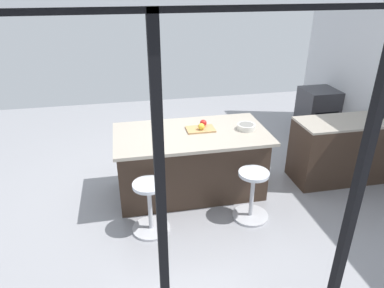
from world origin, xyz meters
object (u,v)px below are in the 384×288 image
at_px(apple_yellow, 201,127).
at_px(cutting_board, 200,129).
at_px(oven_range, 317,113).
at_px(stool_by_window, 252,196).
at_px(stool_middle, 150,208).
at_px(apple_red, 203,123).
at_px(kitchen_island, 191,162).
at_px(fruit_bowl, 246,127).

bearing_deg(apple_yellow, cutting_board, -85.75).
relative_size(oven_range, apple_yellow, 10.47).
distance_m(oven_range, cutting_board, 2.92).
height_order(stool_by_window, apple_yellow, apple_yellow).
height_order(stool_middle, apple_red, apple_red).
relative_size(stool_by_window, apple_red, 7.19).
bearing_deg(kitchen_island, fruit_bowl, 173.08).
xyz_separation_m(stool_by_window, apple_red, (0.43, -0.79, 0.67)).
relative_size(kitchen_island, apple_yellow, 23.32).
distance_m(stool_middle, apple_red, 1.30).
distance_m(oven_range, stool_middle, 3.89).
distance_m(stool_by_window, fruit_bowl, 0.90).
bearing_deg(fruit_bowl, stool_middle, 25.01).
xyz_separation_m(oven_range, apple_red, (2.46, 1.34, 0.53)).
relative_size(apple_yellow, apple_red, 0.94).
bearing_deg(cutting_board, stool_by_window, 123.56).
relative_size(oven_range, stool_by_window, 1.37).
bearing_deg(oven_range, stool_middle, 33.16).
xyz_separation_m(apple_red, fruit_bowl, (-0.53, 0.17, -0.02)).
bearing_deg(cutting_board, fruit_bowl, 170.07).
xyz_separation_m(stool_by_window, stool_middle, (1.22, 0.00, 0.00)).
distance_m(kitchen_island, apple_yellow, 0.53).
distance_m(oven_range, fruit_bowl, 2.51).
distance_m(stool_by_window, apple_red, 1.12).
bearing_deg(kitchen_island, apple_red, -156.03).
height_order(kitchen_island, stool_by_window, kitchen_island).
bearing_deg(apple_red, cutting_board, 52.53).
relative_size(oven_range, stool_middle, 1.37).
xyz_separation_m(stool_by_window, fruit_bowl, (-0.10, -0.62, 0.64)).
xyz_separation_m(oven_range, cutting_board, (2.51, 1.41, 0.48)).
distance_m(stool_middle, apple_yellow, 1.21).
bearing_deg(stool_middle, apple_red, -135.34).
distance_m(stool_middle, cutting_board, 1.20).
height_order(stool_by_window, apple_red, apple_red).
bearing_deg(apple_red, oven_range, -151.40).
xyz_separation_m(kitchen_island, apple_red, (-0.19, -0.08, 0.51)).
xyz_separation_m(oven_range, apple_yellow, (2.51, 1.45, 0.53)).
relative_size(oven_range, kitchen_island, 0.45).
distance_m(apple_red, fruit_bowl, 0.55).
bearing_deg(stool_by_window, apple_red, -61.60).
xyz_separation_m(stool_by_window, cutting_board, (0.48, -0.72, 0.61)).
bearing_deg(oven_range, apple_red, 28.60).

